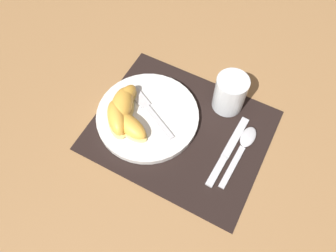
# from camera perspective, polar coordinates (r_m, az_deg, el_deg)

# --- Properties ---
(ground_plane) EXTENTS (3.00, 3.00, 0.00)m
(ground_plane) POSITION_cam_1_polar(r_m,az_deg,el_deg) (0.81, 2.12, -0.74)
(ground_plane) COLOR #A37547
(placemat) EXTENTS (0.42, 0.34, 0.00)m
(placemat) POSITION_cam_1_polar(r_m,az_deg,el_deg) (0.81, 2.13, -0.67)
(placemat) COLOR black
(placemat) RESTS_ON ground_plane
(plate) EXTENTS (0.25, 0.25, 0.02)m
(plate) POSITION_cam_1_polar(r_m,az_deg,el_deg) (0.82, -3.56, 1.73)
(plate) COLOR white
(plate) RESTS_ON placemat
(juice_glass) EXTENTS (0.08, 0.08, 0.10)m
(juice_glass) POSITION_cam_1_polar(r_m,az_deg,el_deg) (0.82, 10.67, 5.39)
(juice_glass) COLOR silver
(juice_glass) RESTS_ON placemat
(knife) EXTENTS (0.03, 0.20, 0.01)m
(knife) POSITION_cam_1_polar(r_m,az_deg,el_deg) (0.79, 10.26, -4.52)
(knife) COLOR silver
(knife) RESTS_ON placemat
(spoon) EXTENTS (0.04, 0.18, 0.01)m
(spoon) POSITION_cam_1_polar(r_m,az_deg,el_deg) (0.80, 13.09, -3.17)
(spoon) COLOR silver
(spoon) RESTS_ON placemat
(fork) EXTENTS (0.17, 0.10, 0.00)m
(fork) POSITION_cam_1_polar(r_m,az_deg,el_deg) (0.82, -3.47, 3.00)
(fork) COLOR silver
(fork) RESTS_ON plate
(citrus_wedge_0) EXTENTS (0.05, 0.10, 0.04)m
(citrus_wedge_0) POSITION_cam_1_polar(r_m,az_deg,el_deg) (0.82, -7.72, 4.64)
(citrus_wedge_0) COLOR #F4DB84
(citrus_wedge_0) RESTS_ON plate
(citrus_wedge_1) EXTENTS (0.09, 0.13, 0.05)m
(citrus_wedge_1) POSITION_cam_1_polar(r_m,az_deg,el_deg) (0.80, -8.09, 3.23)
(citrus_wedge_1) COLOR #F4DB84
(citrus_wedge_1) RESTS_ON plate
(citrus_wedge_2) EXTENTS (0.10, 0.11, 0.05)m
(citrus_wedge_2) POSITION_cam_1_polar(r_m,az_deg,el_deg) (0.79, -8.88, 1.35)
(citrus_wedge_2) COLOR #F4DB84
(citrus_wedge_2) RESTS_ON plate
(citrus_wedge_3) EXTENTS (0.12, 0.07, 0.04)m
(citrus_wedge_3) POSITION_cam_1_polar(r_m,az_deg,el_deg) (0.78, -6.87, 0.19)
(citrus_wedge_3) COLOR #F4DB84
(citrus_wedge_3) RESTS_ON plate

